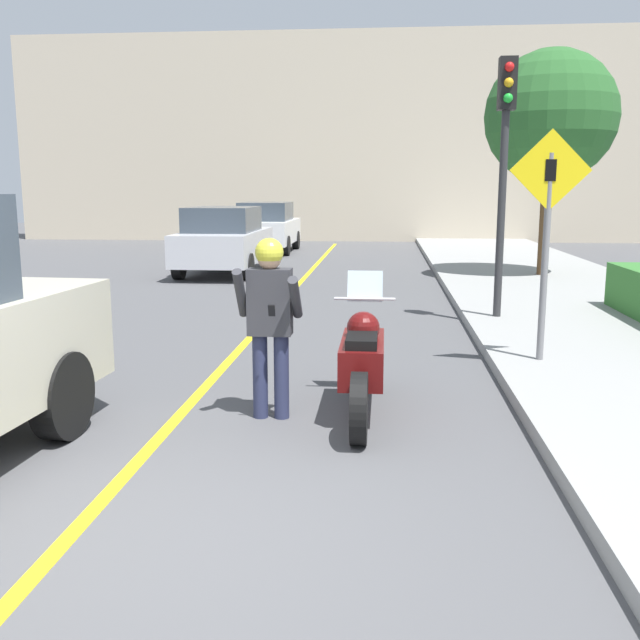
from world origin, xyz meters
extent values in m
plane|color=#4C4C4F|center=(0.00, 0.00, 0.00)|extent=(80.00, 80.00, 0.00)
cube|color=yellow|center=(-0.60, 6.00, 0.00)|extent=(0.12, 36.00, 0.01)
cube|color=beige|center=(0.00, 26.00, 4.15)|extent=(28.00, 1.20, 8.29)
cylinder|color=black|center=(1.12, 1.80, 0.31)|extent=(0.14, 0.62, 0.62)
cylinder|color=black|center=(1.12, 3.49, 0.31)|extent=(0.14, 0.62, 0.62)
cube|color=#510C0C|center=(1.12, 2.64, 0.54)|extent=(0.40, 1.17, 0.36)
sphere|color=#510C0C|center=(1.12, 2.80, 0.80)|extent=(0.32, 0.32, 0.32)
cube|color=black|center=(1.12, 2.38, 0.76)|extent=(0.28, 0.48, 0.10)
cylinder|color=silver|center=(1.12, 3.23, 1.02)|extent=(0.62, 0.03, 0.03)
cube|color=silver|center=(1.12, 3.30, 1.14)|extent=(0.36, 0.12, 0.31)
cylinder|color=#282D4C|center=(0.18, 2.42, 0.40)|extent=(0.14, 0.14, 0.80)
cylinder|color=#282D4C|center=(0.38, 2.42, 0.40)|extent=(0.14, 0.14, 0.80)
cube|color=#333338|center=(0.28, 2.42, 1.10)|extent=(0.40, 0.22, 0.61)
cylinder|color=#333338|center=(0.03, 2.32, 1.19)|extent=(0.09, 0.37, 0.48)
cylinder|color=#333338|center=(0.53, 2.30, 1.16)|extent=(0.09, 0.43, 0.43)
sphere|color=tan|center=(0.28, 2.42, 1.51)|extent=(0.22, 0.22, 0.22)
sphere|color=gold|center=(0.28, 2.42, 1.55)|extent=(0.26, 0.26, 0.26)
cube|color=black|center=(0.34, 2.14, 1.07)|extent=(0.06, 0.05, 0.11)
cylinder|color=black|center=(-1.41, 1.70, 0.38)|extent=(0.27, 0.77, 0.76)
cylinder|color=slate|center=(3.15, 4.41, 1.33)|extent=(0.08, 0.08, 2.37)
cube|color=yellow|center=(3.15, 4.39, 2.32)|extent=(0.91, 0.02, 0.91)
cube|color=black|center=(3.15, 4.38, 2.32)|extent=(0.12, 0.01, 0.24)
cylinder|color=#2D2D30|center=(3.10, 7.31, 2.09)|extent=(0.12, 0.12, 3.89)
cube|color=black|center=(3.10, 7.29, 3.66)|extent=(0.26, 0.22, 0.76)
sphere|color=red|center=(3.10, 7.17, 3.88)|extent=(0.14, 0.14, 0.14)
sphere|color=gold|center=(3.10, 7.17, 3.66)|extent=(0.14, 0.14, 0.14)
sphere|color=green|center=(3.10, 7.17, 3.44)|extent=(0.14, 0.14, 0.14)
cylinder|color=brown|center=(5.00, 13.06, 1.42)|extent=(0.24, 0.24, 2.55)
sphere|color=#285B28|center=(5.00, 13.06, 3.73)|extent=(2.96, 2.96, 2.96)
cylinder|color=black|center=(-3.54, 15.12, 0.32)|extent=(0.22, 0.64, 0.64)
cylinder|color=black|center=(-1.88, 15.12, 0.32)|extent=(0.22, 0.64, 0.64)
cylinder|color=black|center=(-3.54, 12.52, 0.32)|extent=(0.22, 0.64, 0.64)
cylinder|color=black|center=(-1.88, 12.52, 0.32)|extent=(0.22, 0.64, 0.64)
cube|color=silver|center=(-2.71, 13.82, 0.70)|extent=(1.80, 4.20, 0.76)
cube|color=#38424C|center=(-2.71, 13.65, 1.38)|extent=(1.58, 2.18, 0.60)
cylinder|color=black|center=(-3.50, 21.46, 0.32)|extent=(0.22, 0.64, 0.64)
cylinder|color=black|center=(-1.84, 21.46, 0.32)|extent=(0.22, 0.64, 0.64)
cylinder|color=black|center=(-3.50, 18.85, 0.32)|extent=(0.22, 0.64, 0.64)
cylinder|color=black|center=(-1.84, 18.85, 0.32)|extent=(0.22, 0.64, 0.64)
cube|color=white|center=(-2.67, 20.15, 0.70)|extent=(1.80, 4.20, 0.76)
cube|color=#38424C|center=(-2.67, 19.99, 1.38)|extent=(1.58, 2.18, 0.60)
camera|label=1|loc=(1.31, -3.94, 2.12)|focal=40.00mm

